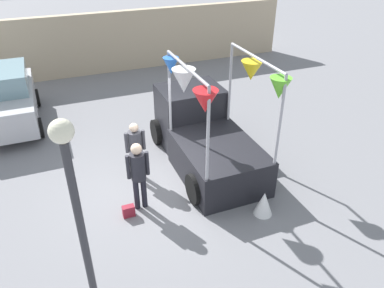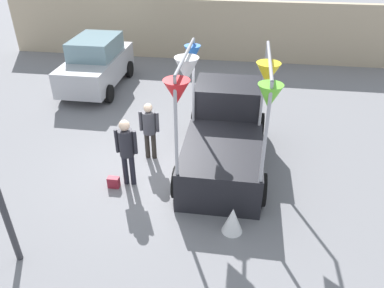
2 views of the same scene
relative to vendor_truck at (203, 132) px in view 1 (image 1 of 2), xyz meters
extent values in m
plane|color=slate|center=(-1.59, -0.83, -0.87)|extent=(60.00, 60.00, 0.00)
cube|color=black|center=(0.01, -1.01, -0.37)|extent=(1.90, 2.60, 1.00)
cube|color=black|center=(0.01, 0.99, 0.03)|extent=(1.80, 1.40, 1.80)
cube|color=#8CB2C6|center=(0.01, 0.99, 0.48)|extent=(1.76, 1.37, 0.60)
cylinder|color=black|center=(-0.94, 1.34, -0.49)|extent=(0.22, 0.76, 0.76)
cylinder|color=black|center=(0.96, 1.34, -0.49)|extent=(0.22, 0.76, 0.76)
cylinder|color=black|center=(-0.94, -1.71, -0.49)|extent=(0.22, 0.76, 0.76)
cylinder|color=black|center=(0.96, -1.71, -0.49)|extent=(0.22, 0.76, 0.76)
cylinder|color=#A5A5AD|center=(-0.86, 0.21, 1.22)|extent=(0.07, 0.07, 2.18)
cylinder|color=#A5A5AD|center=(0.88, 0.21, 1.22)|extent=(0.07, 0.07, 2.18)
cylinder|color=#A5A5AD|center=(-0.86, -2.23, 1.22)|extent=(0.07, 0.07, 2.18)
cylinder|color=#A5A5AD|center=(0.88, -2.23, 1.22)|extent=(0.07, 0.07, 2.18)
cylinder|color=#A5A5AD|center=(-0.86, -1.01, 2.30)|extent=(0.07, 2.44, 0.07)
cylinder|color=#A5A5AD|center=(0.88, -1.01, 2.30)|extent=(0.07, 2.44, 0.07)
cone|color=red|center=(-0.86, -2.06, 1.93)|extent=(0.67, 0.67, 0.49)
cone|color=#66CC33|center=(0.88, -2.06, 1.95)|extent=(0.50, 0.50, 0.48)
cone|color=white|center=(-0.86, -0.84, 1.92)|extent=(0.76, 0.76, 0.57)
cone|color=yellow|center=(0.88, -0.84, 1.93)|extent=(0.72, 0.72, 0.48)
cone|color=blue|center=(-0.86, 0.04, 1.99)|extent=(0.54, 0.54, 0.42)
cube|color=#B7B7BC|center=(-5.11, 4.30, -0.10)|extent=(1.70, 4.00, 0.90)
cube|color=#72939E|center=(-5.11, 4.45, 0.68)|extent=(1.50, 2.10, 0.66)
cylinder|color=black|center=(-4.26, 5.55, -0.55)|extent=(0.18, 0.64, 0.64)
cylinder|color=black|center=(-4.26, 3.05, -0.55)|extent=(0.18, 0.64, 0.64)
cylinder|color=black|center=(-2.29, -1.43, -0.45)|extent=(0.13, 0.13, 0.84)
cylinder|color=black|center=(-2.11, -1.43, -0.45)|extent=(0.13, 0.13, 0.84)
cylinder|color=#26262D|center=(-2.20, -1.43, 0.30)|extent=(0.34, 0.34, 0.67)
sphere|color=beige|center=(-2.20, -1.43, 0.76)|extent=(0.25, 0.25, 0.25)
cylinder|color=#26262D|center=(-2.42, -1.43, 0.33)|extent=(0.09, 0.09, 0.60)
cylinder|color=#26262D|center=(-1.98, -1.43, 0.33)|extent=(0.09, 0.09, 0.60)
cylinder|color=#2D2823|center=(-2.05, -0.22, -0.49)|extent=(0.13, 0.13, 0.77)
cylinder|color=#2D2823|center=(-1.87, -0.22, -0.49)|extent=(0.13, 0.13, 0.77)
cylinder|color=#3F3F47|center=(-1.96, -0.22, 0.21)|extent=(0.34, 0.34, 0.61)
sphere|color=beige|center=(-1.96, -0.22, 0.63)|extent=(0.23, 0.23, 0.23)
cylinder|color=#3F3F47|center=(-2.18, -0.22, 0.24)|extent=(0.09, 0.09, 0.55)
cylinder|color=#3F3F47|center=(-1.74, -0.22, 0.24)|extent=(0.09, 0.09, 0.55)
cube|color=maroon|center=(-2.55, -1.63, -0.73)|extent=(0.28, 0.16, 0.28)
cylinder|color=#333338|center=(-3.65, -4.04, 0.90)|extent=(0.12, 0.12, 3.55)
sphere|color=#F2EDCC|center=(-3.65, -4.04, 2.84)|extent=(0.32, 0.32, 0.32)
cube|color=tan|center=(-1.59, 8.26, 0.43)|extent=(18.00, 0.36, 2.60)
cone|color=white|center=(0.38, -2.71, -0.57)|extent=(0.60, 0.60, 0.60)
camera|label=1|loc=(-3.65, -8.32, 5.03)|focal=35.00mm
camera|label=2|loc=(0.37, -8.54, 4.80)|focal=35.00mm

